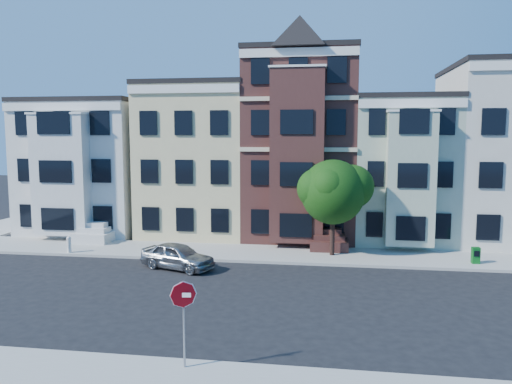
% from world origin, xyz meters
% --- Properties ---
extents(ground, '(120.00, 120.00, 0.00)m').
position_xyz_m(ground, '(0.00, 0.00, 0.00)').
color(ground, black).
extents(far_sidewalk, '(60.00, 4.00, 0.15)m').
position_xyz_m(far_sidewalk, '(0.00, 8.00, 0.07)').
color(far_sidewalk, '#9E9B93').
rests_on(far_sidewalk, ground).
extents(house_white, '(8.00, 9.00, 9.00)m').
position_xyz_m(house_white, '(-15.00, 14.50, 4.50)').
color(house_white, silver).
rests_on(house_white, ground).
extents(house_yellow, '(7.00, 9.00, 10.00)m').
position_xyz_m(house_yellow, '(-7.00, 14.50, 5.00)').
color(house_yellow, beige).
rests_on(house_yellow, ground).
extents(house_brown, '(7.00, 9.00, 12.00)m').
position_xyz_m(house_brown, '(0.00, 14.50, 6.00)').
color(house_brown, '#40201C').
rests_on(house_brown, ground).
extents(house_green, '(6.00, 9.00, 9.00)m').
position_xyz_m(house_green, '(6.50, 14.50, 4.50)').
color(house_green, '#A2B097').
rests_on(house_green, ground).
extents(house_cream, '(8.00, 9.00, 11.00)m').
position_xyz_m(house_cream, '(13.50, 14.50, 5.50)').
color(house_cream, beige).
rests_on(house_cream, ground).
extents(street_tree, '(7.36, 7.36, 6.63)m').
position_xyz_m(street_tree, '(2.12, 7.97, 3.46)').
color(street_tree, '#194810').
rests_on(street_tree, far_sidewalk).
extents(parked_car, '(4.28, 2.86, 1.35)m').
position_xyz_m(parked_car, '(-5.73, 4.35, 0.68)').
color(parked_car, gray).
rests_on(parked_car, ground).
extents(newspaper_box, '(0.40, 0.36, 0.86)m').
position_xyz_m(newspaper_box, '(9.57, 7.18, 0.58)').
color(newspaper_box, '#0C5D1A').
rests_on(newspaper_box, far_sidewalk).
extents(fire_hydrant, '(0.30, 0.30, 0.75)m').
position_xyz_m(fire_hydrant, '(-12.79, 6.30, 0.53)').
color(fire_hydrant, silver).
rests_on(fire_hydrant, far_sidewalk).
extents(stop_sign, '(0.80, 0.21, 2.88)m').
position_xyz_m(stop_sign, '(-2.11, -6.53, 1.59)').
color(stop_sign, '#AA050D').
rests_on(stop_sign, near_sidewalk).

